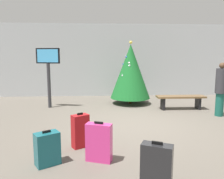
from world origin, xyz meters
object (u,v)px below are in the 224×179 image
at_px(waiting_bench, 181,99).
at_px(suitcase_0, 47,149).
at_px(holiday_tree, 130,71).
at_px(suitcase_2, 80,131).
at_px(suitcase_1, 99,143).
at_px(suitcase_3, 156,169).
at_px(traveller_0, 221,88).
at_px(flight_info_kiosk, 48,66).

xyz_separation_m(waiting_bench, suitcase_0, (-3.77, -3.89, -0.08)).
bearing_deg(holiday_tree, suitcase_0, -113.24).
bearing_deg(waiting_bench, holiday_tree, 147.17).
distance_m(holiday_tree, suitcase_0, 5.47).
relative_size(suitcase_0, suitcase_2, 0.85).
xyz_separation_m(suitcase_1, suitcase_3, (0.78, -1.01, 0.01)).
relative_size(traveller_0, suitcase_2, 2.29).
xyz_separation_m(waiting_bench, suitcase_2, (-3.26, -3.15, -0.02)).
bearing_deg(flight_info_kiosk, suitcase_1, -67.52).
bearing_deg(suitcase_1, holiday_tree, 75.80).
xyz_separation_m(flight_info_kiosk, suitcase_2, (1.41, -3.69, -1.15)).
bearing_deg(flight_info_kiosk, suitcase_3, -64.24).
bearing_deg(flight_info_kiosk, waiting_bench, -6.59).
relative_size(suitcase_1, suitcase_3, 0.98).
bearing_deg(suitcase_2, holiday_tree, 69.04).
bearing_deg(suitcase_2, traveller_0, 28.02).
relative_size(holiday_tree, flight_info_kiosk, 1.14).
xyz_separation_m(flight_info_kiosk, waiting_bench, (4.67, -0.54, -1.13)).
bearing_deg(suitcase_1, flight_info_kiosk, 112.48).
distance_m(holiday_tree, suitcase_3, 5.96).
distance_m(waiting_bench, suitcase_3, 5.24).
distance_m(flight_info_kiosk, suitcase_2, 4.11).
xyz_separation_m(waiting_bench, suitcase_1, (-2.88, -3.80, -0.02)).
height_order(suitcase_0, suitcase_3, suitcase_3).
bearing_deg(waiting_bench, suitcase_3, -113.52).
relative_size(flight_info_kiosk, suitcase_0, 3.47).
bearing_deg(suitcase_1, suitcase_3, -52.07).
bearing_deg(suitcase_1, suitcase_2, 120.33).
xyz_separation_m(traveller_0, suitcase_2, (-4.16, -2.21, -0.53)).
relative_size(flight_info_kiosk, suitcase_2, 2.94).
distance_m(suitcase_2, suitcase_3, 2.03).
xyz_separation_m(holiday_tree, suitcase_3, (-0.45, -5.87, -0.92)).
bearing_deg(suitcase_3, holiday_tree, 85.66).
bearing_deg(traveller_0, flight_info_kiosk, 165.18).
relative_size(flight_info_kiosk, traveller_0, 1.28).
distance_m(holiday_tree, waiting_bench, 2.16).
bearing_deg(suitcase_3, suitcase_1, 127.93).
bearing_deg(waiting_bench, suitcase_0, -134.14).
bearing_deg(holiday_tree, suitcase_3, -94.34).
bearing_deg(flight_info_kiosk, traveller_0, -14.82).
distance_m(suitcase_0, suitcase_2, 0.90).
distance_m(traveller_0, suitcase_0, 5.56).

